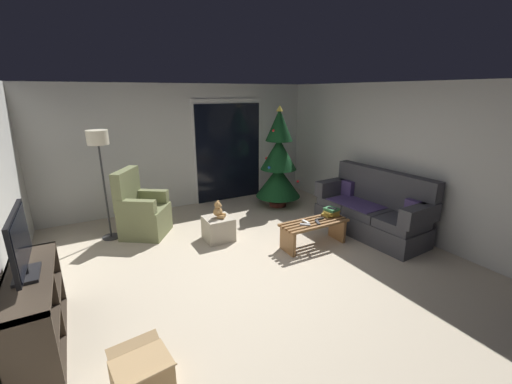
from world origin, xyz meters
TOP-DOWN VIEW (x-y plane):
  - ground_plane at (0.00, 0.00)m, footprint 7.00×7.00m
  - wall_back at (0.00, 3.06)m, footprint 5.72×0.12m
  - wall_right at (2.86, 0.00)m, footprint 0.12×6.00m
  - patio_door_frame at (0.97, 2.99)m, footprint 1.60×0.02m
  - patio_door_glass at (0.97, 2.97)m, footprint 1.50×0.02m
  - couch at (2.32, 0.07)m, footprint 0.89×1.98m
  - coffee_table at (1.13, 0.15)m, footprint 1.10×0.40m
  - remote_graphite at (1.14, 0.07)m, footprint 0.10×0.16m
  - remote_black at (1.25, 0.17)m, footprint 0.16×0.06m
  - remote_silver at (0.92, 0.10)m, footprint 0.15×0.13m
  - remote_white at (0.99, 0.18)m, footprint 0.05×0.16m
  - book_stack at (1.53, 0.22)m, footprint 0.26×0.23m
  - cell_phone at (1.53, 0.20)m, footprint 0.13×0.16m
  - christmas_tree at (1.66, 2.02)m, footprint 0.94×0.94m
  - armchair at (-1.14, 1.89)m, footprint 0.95×0.95m
  - floor_lamp at (-1.64, 2.02)m, footprint 0.32×0.32m
  - media_shelf at (-2.53, -0.33)m, footprint 0.40×1.40m
  - television at (-2.50, -0.28)m, footprint 0.20×0.84m
  - ottoman at (-0.09, 1.08)m, footprint 0.44×0.44m
  - teddy_bear_honey at (-0.09, 1.07)m, footprint 0.22×0.21m
  - cardboard_box_open_near_shelf at (-1.74, -1.22)m, footprint 0.49×0.55m

SIDE VIEW (x-z plane):
  - ground_plane at x=0.00m, z-range 0.00..0.00m
  - cardboard_box_open_near_shelf at x=-1.74m, z-range -0.02..0.28m
  - ottoman at x=-0.09m, z-range 0.00..0.39m
  - coffee_table at x=1.13m, z-range 0.07..0.48m
  - media_shelf at x=-2.53m, z-range -0.02..0.74m
  - couch at x=2.32m, z-range -0.14..0.94m
  - armchair at x=-1.14m, z-range -0.16..0.97m
  - remote_graphite at x=1.14m, z-range 0.41..0.43m
  - remote_black at x=1.25m, z-range 0.41..0.43m
  - remote_silver at x=0.92m, z-range 0.41..0.43m
  - remote_white at x=0.99m, z-range 0.41..0.43m
  - book_stack at x=1.53m, z-range 0.41..0.54m
  - teddy_bear_honey at x=-0.09m, z-range 0.36..0.65m
  - cell_phone at x=1.53m, z-range 0.54..0.55m
  - christmas_tree at x=1.66m, z-range -0.12..1.97m
  - patio_door_glass at x=0.97m, z-range 0.00..2.10m
  - television at x=-2.50m, z-range 0.77..1.38m
  - patio_door_frame at x=0.97m, z-range 0.00..2.20m
  - wall_back at x=0.00m, z-range 0.00..2.50m
  - wall_right at x=2.86m, z-range 0.00..2.50m
  - floor_lamp at x=-1.64m, z-range 0.61..2.40m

